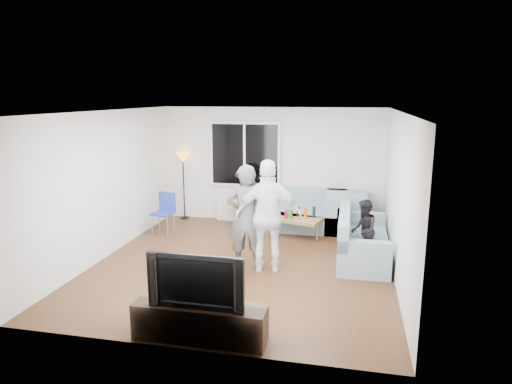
% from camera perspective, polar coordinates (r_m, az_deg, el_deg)
% --- Properties ---
extents(floor, '(5.00, 5.50, 0.04)m').
position_cam_1_polar(floor, '(7.93, -1.63, -9.16)').
color(floor, '#56351C').
rests_on(floor, ground).
extents(ceiling, '(5.00, 5.50, 0.04)m').
position_cam_1_polar(ceiling, '(7.39, -1.75, 10.27)').
color(ceiling, white).
rests_on(ceiling, ground).
extents(wall_back, '(5.00, 0.04, 2.60)m').
position_cam_1_polar(wall_back, '(10.22, 1.99, 3.35)').
color(wall_back, silver).
rests_on(wall_back, ground).
extents(wall_front, '(5.00, 0.04, 2.60)m').
position_cam_1_polar(wall_front, '(4.99, -9.26, -6.24)').
color(wall_front, silver).
rests_on(wall_front, ground).
extents(wall_left, '(0.04, 5.50, 2.60)m').
position_cam_1_polar(wall_left, '(8.50, -18.44, 0.93)').
color(wall_left, silver).
rests_on(wall_left, ground).
extents(wall_right, '(0.04, 5.50, 2.60)m').
position_cam_1_polar(wall_right, '(7.38, 17.68, -0.64)').
color(wall_right, silver).
rests_on(wall_right, ground).
extents(window_frame, '(1.62, 0.06, 1.47)m').
position_cam_1_polar(window_frame, '(10.23, -1.40, 4.78)').
color(window_frame, white).
rests_on(window_frame, wall_back).
extents(window_glass, '(1.50, 0.02, 1.35)m').
position_cam_1_polar(window_glass, '(10.19, -1.46, 4.75)').
color(window_glass, black).
rests_on(window_glass, window_frame).
extents(window_mullion, '(0.05, 0.03, 1.35)m').
position_cam_1_polar(window_mullion, '(10.18, -1.47, 4.74)').
color(window_mullion, white).
rests_on(window_mullion, window_frame).
extents(radiator, '(1.30, 0.12, 0.62)m').
position_cam_1_polar(radiator, '(10.42, -1.42, -2.03)').
color(radiator, silver).
rests_on(radiator, floor).
extents(potted_plant, '(0.21, 0.18, 0.35)m').
position_cam_1_polar(potted_plant, '(10.24, -0.41, 0.50)').
color(potted_plant, '#2B6227').
rests_on(potted_plant, radiator).
extents(vase, '(0.18, 0.18, 0.16)m').
position_cam_1_polar(vase, '(10.35, -2.46, 0.09)').
color(vase, silver).
rests_on(vase, radiator).
extents(sofa_back_section, '(2.30, 0.85, 0.85)m').
position_cam_1_polar(sofa_back_section, '(9.83, 4.62, -2.24)').
color(sofa_back_section, gray).
rests_on(sofa_back_section, floor).
extents(sofa_right_section, '(2.00, 0.85, 0.85)m').
position_cam_1_polar(sofa_right_section, '(8.25, 13.37, -5.38)').
color(sofa_right_section, gray).
rests_on(sofa_right_section, floor).
extents(sofa_corner, '(0.85, 0.85, 0.85)m').
position_cam_1_polar(sofa_corner, '(9.76, 11.28, -2.55)').
color(sofa_corner, gray).
rests_on(sofa_corner, floor).
extents(cushion_yellow, '(0.47, 0.44, 0.14)m').
position_cam_1_polar(cushion_yellow, '(10.02, -2.52, -1.43)').
color(cushion_yellow, gold).
rests_on(cushion_yellow, sofa_back_section).
extents(cushion_red, '(0.46, 0.44, 0.13)m').
position_cam_1_polar(cushion_red, '(10.05, -1.39, -1.38)').
color(cushion_red, maroon).
rests_on(cushion_red, sofa_back_section).
extents(coffee_table, '(1.23, 0.89, 0.40)m').
position_cam_1_polar(coffee_table, '(9.38, 4.83, -4.38)').
color(coffee_table, '#9E764C').
rests_on(coffee_table, floor).
extents(pitcher, '(0.17, 0.17, 0.17)m').
position_cam_1_polar(pitcher, '(9.24, 4.13, -2.79)').
color(pitcher, maroon).
rests_on(pitcher, coffee_table).
extents(side_chair, '(0.47, 0.47, 0.86)m').
position_cam_1_polar(side_chair, '(9.64, -11.69, -2.73)').
color(side_chair, '#223896').
rests_on(side_chair, floor).
extents(floor_lamp, '(0.32, 0.32, 1.56)m').
position_cam_1_polar(floor_lamp, '(10.68, -9.10, 0.76)').
color(floor_lamp, yellow).
rests_on(floor_lamp, floor).
extents(player_left, '(0.71, 0.53, 1.77)m').
position_cam_1_polar(player_left, '(7.48, -1.27, -3.19)').
color(player_left, '#454549').
rests_on(player_left, floor).
extents(player_right, '(1.15, 0.62, 1.86)m').
position_cam_1_polar(player_right, '(7.36, 1.62, -3.08)').
color(player_right, white).
rests_on(player_right, floor).
extents(spectator_right, '(0.43, 0.54, 1.09)m').
position_cam_1_polar(spectator_right, '(8.13, 13.42, -4.73)').
color(spectator_right, black).
rests_on(spectator_right, floor).
extents(spectator_back, '(0.87, 0.54, 1.31)m').
position_cam_1_polar(spectator_back, '(9.99, -1.32, -0.61)').
color(spectator_back, black).
rests_on(spectator_back, floor).
extents(tv_console, '(1.60, 0.40, 0.44)m').
position_cam_1_polar(tv_console, '(5.63, -7.09, -15.95)').
color(tv_console, '#322119').
rests_on(tv_console, floor).
extents(television, '(1.15, 0.15, 0.66)m').
position_cam_1_polar(television, '(5.39, -7.25, -10.77)').
color(television, black).
rests_on(television, tv_console).
extents(bottle_e, '(0.07, 0.07, 0.23)m').
position_cam_1_polar(bottle_e, '(9.33, 7.32, -2.52)').
color(bottle_e, black).
rests_on(bottle_e, coffee_table).
extents(bottle_c, '(0.07, 0.07, 0.19)m').
position_cam_1_polar(bottle_c, '(9.39, 5.35, -2.50)').
color(bottle_c, black).
rests_on(bottle_c, coffee_table).
extents(bottle_b, '(0.08, 0.08, 0.22)m').
position_cam_1_polar(bottle_b, '(9.15, 4.29, -2.79)').
color(bottle_b, '#2A9B1C').
rests_on(bottle_b, coffee_table).
extents(bottle_d, '(0.07, 0.07, 0.22)m').
position_cam_1_polar(bottle_d, '(9.21, 6.26, -2.70)').
color(bottle_d, '#EB4F14').
rests_on(bottle_d, coffee_table).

